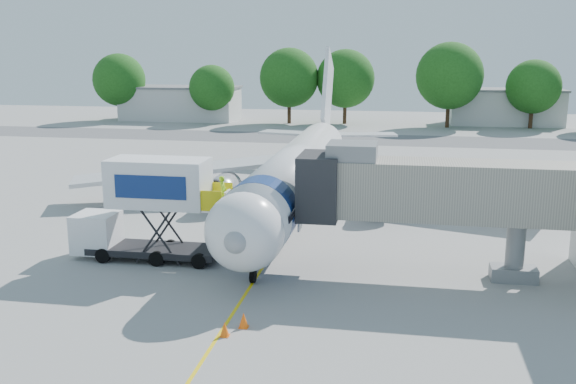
% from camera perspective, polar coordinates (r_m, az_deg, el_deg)
% --- Properties ---
extents(ground, '(160.00, 160.00, 0.00)m').
position_cam_1_polar(ground, '(40.38, -0.06, -3.34)').
color(ground, '#999996').
rests_on(ground, ground).
extents(guidance_line, '(0.15, 70.00, 0.01)m').
position_cam_1_polar(guidance_line, '(40.38, -0.06, -3.34)').
color(guidance_line, yellow).
rests_on(guidance_line, ground).
extents(taxiway_strip, '(120.00, 10.00, 0.01)m').
position_cam_1_polar(taxiway_strip, '(81.27, 5.17, 4.72)').
color(taxiway_strip, '#59595B').
rests_on(taxiway_strip, ground).
extents(aircraft, '(34.17, 37.73, 11.35)m').
position_cam_1_polar(aircraft, '(43.66, 0.89, 1.85)').
color(aircraft, white).
rests_on(aircraft, ground).
extents(jet_bridge, '(13.90, 3.20, 6.60)m').
position_cam_1_polar(jet_bridge, '(31.96, 11.93, 0.13)').
color(jet_bridge, '#A29C8A').
rests_on(jet_bridge, ground).
extents(catering_hiloader, '(8.52, 2.44, 5.50)m').
position_cam_1_polar(catering_hiloader, '(34.87, -12.33, -1.53)').
color(catering_hiloader, black).
rests_on(catering_hiloader, ground).
extents(ground_tug, '(3.72, 2.13, 1.43)m').
position_cam_1_polar(ground_tug, '(23.99, 0.86, -12.95)').
color(ground_tug, white).
rests_on(ground_tug, ground).
extents(safety_cone_a, '(0.41, 0.41, 0.65)m').
position_cam_1_polar(safety_cone_a, '(26.66, -3.97, -11.31)').
color(safety_cone_a, '#FF600D').
rests_on(safety_cone_a, ground).
extents(safety_cone_b, '(0.38, 0.38, 0.60)m').
position_cam_1_polar(safety_cone_b, '(25.98, -5.65, -12.06)').
color(safety_cone_b, '#FF600D').
rests_on(safety_cone_b, ground).
extents(outbuilding_left, '(18.40, 8.40, 5.30)m').
position_cam_1_polar(outbuilding_left, '(104.55, -9.52, 7.82)').
color(outbuilding_left, beige).
rests_on(outbuilding_left, ground).
extents(outbuilding_right, '(16.40, 7.40, 5.30)m').
position_cam_1_polar(outbuilding_right, '(101.71, 18.76, 7.20)').
color(outbuilding_right, beige).
rests_on(outbuilding_right, ground).
extents(tree_a, '(8.18, 8.18, 10.42)m').
position_cam_1_polar(tree_a, '(105.49, -14.77, 9.62)').
color(tree_a, '#382314').
rests_on(tree_a, ground).
extents(tree_b, '(6.88, 6.88, 8.77)m').
position_cam_1_polar(tree_b, '(98.94, -6.79, 9.18)').
color(tree_b, '#382314').
rests_on(tree_b, ground).
extents(tree_c, '(8.86, 8.86, 11.30)m').
position_cam_1_polar(tree_c, '(97.57, 0.11, 10.13)').
color(tree_c, '#382314').
rests_on(tree_c, ground).
extents(tree_d, '(8.70, 8.70, 11.09)m').
position_cam_1_polar(tree_d, '(97.55, 5.12, 10.00)').
color(tree_d, '#382314').
rests_on(tree_d, ground).
extents(tree_e, '(9.49, 9.49, 12.10)m').
position_cam_1_polar(tree_e, '(95.22, 14.17, 9.98)').
color(tree_e, '#382314').
rests_on(tree_e, ground).
extents(tree_f, '(7.59, 7.59, 9.68)m').
position_cam_1_polar(tree_f, '(97.87, 20.98, 8.73)').
color(tree_f, '#382314').
rests_on(tree_f, ground).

